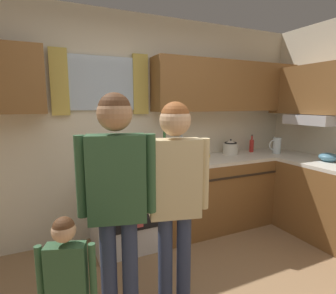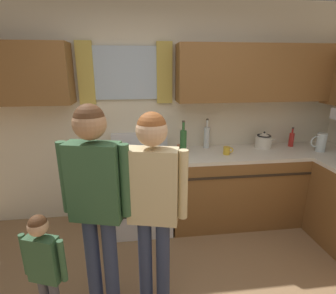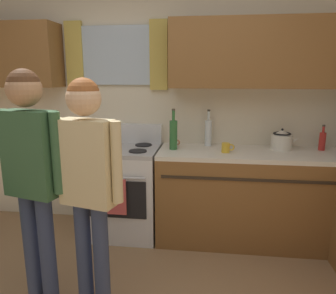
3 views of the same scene
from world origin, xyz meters
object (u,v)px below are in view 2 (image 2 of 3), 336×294
object	(u,v)px
mug_mustard_yellow	(227,151)
cup_terracotta	(180,148)
bottle_sauce_red	(291,139)
adult_holding_child	(96,190)
water_pitcher	(321,142)
small_child	(44,263)
bottle_tall_clear	(207,137)
adult_in_plaid	(153,194)
stove_oven	(141,190)
stovetop_kettle	(264,140)
bottle_wine_green	(183,142)

from	to	relation	value
mug_mustard_yellow	cup_terracotta	xyz separation A→B (m)	(-0.52, 0.19, -0.01)
bottle_sauce_red	adult_holding_child	world-z (taller)	adult_holding_child
cup_terracotta	water_pitcher	distance (m)	1.67
mug_mustard_yellow	water_pitcher	size ratio (longest dim) A/B	0.55
adult_holding_child	bottle_sauce_red	bearing A→B (deg)	28.99
cup_terracotta	small_child	xyz separation A→B (m)	(-1.16, -1.41, -0.33)
bottle_tall_clear	cup_terracotta	size ratio (longest dim) A/B	3.37
cup_terracotta	adult_holding_child	world-z (taller)	adult_holding_child
bottle_tall_clear	mug_mustard_yellow	bearing A→B (deg)	-59.16
cup_terracotta	adult_in_plaid	bearing A→B (deg)	-108.10
stove_oven	stovetop_kettle	distance (m)	1.63
bottle_sauce_red	cup_terracotta	world-z (taller)	bottle_sauce_red
bottle_sauce_red	adult_in_plaid	world-z (taller)	adult_in_plaid
stovetop_kettle	adult_in_plaid	xyz separation A→B (m)	(-1.47, -1.27, 0.01)
bottle_wine_green	cup_terracotta	xyz separation A→B (m)	(-0.01, 0.12, -0.11)
bottle_tall_clear	water_pitcher	xyz separation A→B (m)	(1.31, -0.31, -0.03)
stove_oven	water_pitcher	bearing A→B (deg)	-2.53
bottle_wine_green	adult_in_plaid	world-z (taller)	adult_in_plaid
bottle_wine_green	water_pitcher	world-z (taller)	bottle_wine_green
water_pitcher	adult_holding_child	bearing A→B (deg)	-157.75
cup_terracotta	mug_mustard_yellow	bearing A→B (deg)	-20.03
mug_mustard_yellow	bottle_sauce_red	bearing A→B (deg)	12.90
stove_oven	stovetop_kettle	bearing A→B (deg)	4.69
stove_oven	bottle_sauce_red	xyz separation A→B (m)	(1.91, 0.14, 0.53)
mug_mustard_yellow	small_child	size ratio (longest dim) A/B	0.12
bottle_wine_green	mug_mustard_yellow	xyz separation A→B (m)	(0.50, -0.07, -0.11)
bottle_tall_clear	adult_holding_child	world-z (taller)	adult_holding_child
bottle_wine_green	cup_terracotta	world-z (taller)	bottle_wine_green
bottle_sauce_red	small_child	size ratio (longest dim) A/B	0.25
bottle_sauce_red	bottle_wine_green	world-z (taller)	bottle_wine_green
bottle_wine_green	bottle_sauce_red	bearing A→B (deg)	5.72
water_pitcher	adult_holding_child	xyz separation A→B (m)	(-2.47, -1.01, 0.03)
stove_oven	stovetop_kettle	xyz separation A→B (m)	(1.53, 0.13, 0.53)
stove_oven	adult_holding_child	distance (m)	1.29
mug_mustard_yellow	small_child	xyz separation A→B (m)	(-1.67, -1.22, -0.34)
bottle_tall_clear	bottle_sauce_red	distance (m)	1.09
stove_oven	water_pitcher	world-z (taller)	water_pitcher
bottle_tall_clear	stovetop_kettle	distance (m)	0.71
adult_in_plaid	small_child	distance (m)	0.86
stove_oven	mug_mustard_yellow	bearing A→B (deg)	-4.09
bottle_tall_clear	small_child	bearing A→B (deg)	-135.04
small_child	mug_mustard_yellow	bearing A→B (deg)	36.08
adult_in_plaid	stovetop_kettle	bearing A→B (deg)	40.84
stovetop_kettle	water_pitcher	distance (m)	0.64
adult_holding_child	stovetop_kettle	bearing A→B (deg)	33.39
stove_oven	bottle_wine_green	xyz separation A→B (m)	(0.49, -0.00, 0.58)
adult_in_plaid	cup_terracotta	bearing A→B (deg)	71.90
bottle_wine_green	small_child	world-z (taller)	bottle_wine_green
cup_terracotta	adult_holding_child	size ratio (longest dim) A/B	0.07
water_pitcher	small_child	xyz separation A→B (m)	(-2.82, -1.20, -0.40)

